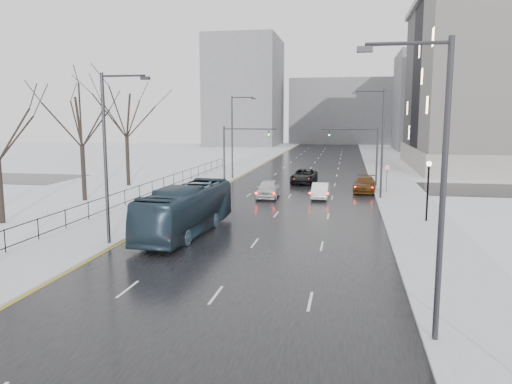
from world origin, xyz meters
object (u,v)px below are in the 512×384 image
Objects in this scene: streetlight_r_near at (436,177)px; no_uturn_sign at (387,170)px; mast_signal_left at (233,148)px; sedan_center_near at (268,189)px; streetlight_r_mid at (380,138)px; sedan_right_near at (320,191)px; lamppost_r_mid at (428,182)px; tree_park_c at (3,225)px; mast_signal_right at (367,149)px; streetlight_l_far at (234,133)px; bus at (186,210)px; tree_park_e at (129,186)px; tree_park_d at (85,201)px; sedan_right_far at (365,184)px; streetlight_l_near at (109,151)px; sedan_right_cross at (304,176)px.

streetlight_r_near is 3.70× the size of no_uturn_sign.
mast_signal_left is 10.98m from sedan_center_near.
streetlight_r_mid is 2.34× the size of sedan_right_near.
lamppost_r_mid is 12.63m from sedan_right_near.
mast_signal_right is at bearing 42.90° from tree_park_c.
bus is (3.37, -28.36, -4.01)m from streetlight_l_far.
tree_park_e is at bearing 180.00° from no_uturn_sign.
sedan_right_far is at bearing 22.48° from tree_park_d.
streetlight_l_near reaches higher than sedan_right_far.
streetlight_r_mid is 1.54× the size of mast_signal_left.
sedan_center_near is at bearing 145.08° from lamppost_r_mid.
tree_park_d is 27.24m from streetlight_r_mid.
tree_park_d is 29.05m from mast_signal_right.
streetlight_r_near is 41.06m from mast_signal_left.
streetlight_r_mid reaches higher than sedan_center_near.
mast_signal_left is 15.26m from sedan_right_far.
tree_park_c is 20.00m from tree_park_e.
mast_signal_right is at bearing 101.54° from lamppost_r_mid.
streetlight_r_near is at bearing -77.20° from sedan_right_cross.
lamppost_r_mid is at bearing -74.18° from streetlight_r_mid.
lamppost_r_mid is at bearing -36.90° from sedan_center_near.
sedan_right_near is (11.07, 19.44, -4.87)m from streetlight_l_near.
mast_signal_left reaches higher than no_uturn_sign.
sedan_right_far is (9.02, 5.29, -0.07)m from sedan_center_near.
no_uturn_sign is 10.54m from sedan_right_cross.
streetlight_r_near reaches higher than tree_park_e.
streetlight_r_near is at bearing -67.82° from mast_signal_left.
streetlight_r_near reaches higher than sedan_right_near.
no_uturn_sign is at bearing -3.51° from sedan_right_far.
streetlight_l_near is 29.81m from no_uturn_sign.
sedan_center_near is (2.89, 15.37, -0.74)m from bus.
tree_park_e reaches higher than bus.
no_uturn_sign reaches higher than sedan_right_cross.
sedan_right_far is (14.43, -3.69, -3.31)m from mast_signal_left.
sedan_right_far reaches higher than sedan_right_near.
streetlight_l_far is 0.89× the size of bus.
streetlight_l_near reaches higher than lamppost_r_mid.
streetlight_l_near reaches higher than bus.
streetlight_l_far is (10.33, 28.00, 5.62)m from tree_park_c.
tree_park_c is at bearing 152.30° from streetlight_r_near.
tree_park_e is 24.43m from bus.
streetlight_l_far is (9.63, 18.00, 5.62)m from tree_park_d.
streetlight_r_near is at bearing -68.75° from streetlight_l_far.
tree_park_e is 5.00× the size of no_uturn_sign.
streetlight_l_far is 17.43m from sedan_right_near.
sedan_right_cross is 1.11× the size of sedan_right_far.
mast_signal_right is at bearing 29.12° from tree_park_d.
mast_signal_right reaches higher than sedan_right_far.
tree_park_e is at bearing 126.90° from bus.
lamppost_r_mid is 0.82× the size of sedan_right_far.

